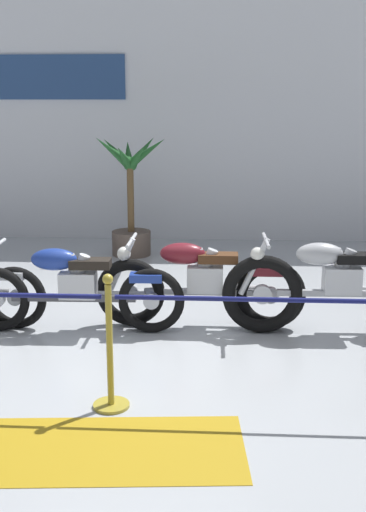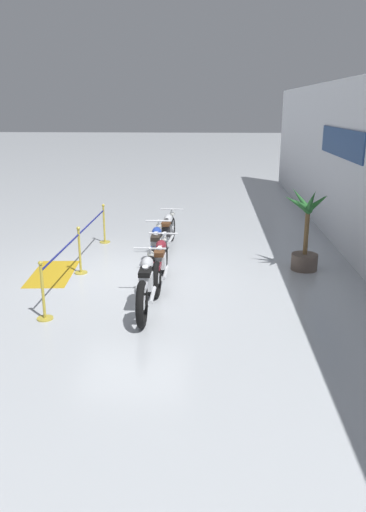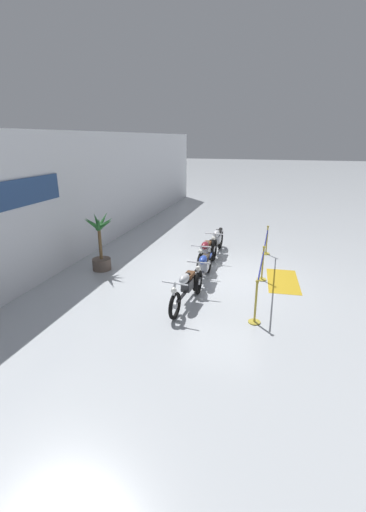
{
  "view_description": "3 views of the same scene",
  "coord_description": "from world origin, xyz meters",
  "px_view_note": "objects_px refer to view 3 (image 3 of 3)",
  "views": [
    {
      "loc": [
        0.86,
        -5.57,
        2.28
      ],
      "look_at": [
        0.46,
        1.14,
        0.65
      ],
      "focal_mm": 45.0,
      "sensor_mm": 36.0,
      "label": 1
    },
    {
      "loc": [
        10.33,
        1.71,
        3.54
      ],
      "look_at": [
        1.19,
        1.21,
        0.78
      ],
      "focal_mm": 35.0,
      "sensor_mm": 36.0,
      "label": 2
    },
    {
      "loc": [
        -9.58,
        -1.42,
        3.98
      ],
      "look_at": [
        0.04,
        1.3,
        0.52
      ],
      "focal_mm": 24.0,
      "sensor_mm": 36.0,
      "label": 3
    }
  ],
  "objects_px": {
    "motorcycle_maroon_2": "(206,253)",
    "floor_banner": "(283,281)",
    "motorcycle_silver_3": "(217,241)",
    "stanchion_far_left": "(260,273)",
    "stanchion_mid_left": "(262,268)",
    "potted_palm_left_of_row": "(100,245)",
    "motorcycle_blue_1": "(204,268)",
    "stanchion_mid_right": "(267,244)",
    "motorcycle_silver_0": "(186,287)"
  },
  "relations": [
    {
      "from": "motorcycle_blue_1",
      "to": "stanchion_far_left",
      "type": "relative_size",
      "value": 0.43
    },
    {
      "from": "stanchion_mid_right",
      "to": "motorcycle_maroon_2",
      "type": "bearing_deg",
      "value": 135.63
    },
    {
      "from": "motorcycle_silver_0",
      "to": "stanchion_far_left",
      "type": "bearing_deg",
      "value": -61.76
    },
    {
      "from": "motorcycle_blue_1",
      "to": "motorcycle_maroon_2",
      "type": "xyz_separation_m",
      "value": [
        1.26,
        0.22,
        -0.0
      ]
    },
    {
      "from": "motorcycle_silver_3",
      "to": "motorcycle_silver_0",
      "type": "bearing_deg",
      "value": 179.61
    },
    {
      "from": "stanchion_far_left",
      "to": "stanchion_mid_right",
      "type": "bearing_deg",
      "value": 0.0
    },
    {
      "from": "motorcycle_silver_3",
      "to": "stanchion_far_left",
      "type": "relative_size",
      "value": 0.44
    },
    {
      "from": "potted_palm_left_of_row",
      "to": "floor_banner",
      "type": "bearing_deg",
      "value": -83.82
    },
    {
      "from": "motorcycle_silver_0",
      "to": "potted_palm_left_of_row",
      "type": "height_order",
      "value": "potted_palm_left_of_row"
    },
    {
      "from": "motorcycle_maroon_2",
      "to": "motorcycle_silver_3",
      "type": "distance_m",
      "value": 1.36
    },
    {
      "from": "motorcycle_maroon_2",
      "to": "floor_banner",
      "type": "distance_m",
      "value": 2.54
    },
    {
      "from": "motorcycle_silver_3",
      "to": "floor_banner",
      "type": "distance_m",
      "value": 3.04
    },
    {
      "from": "stanchion_far_left",
      "to": "stanchion_mid_right",
      "type": "height_order",
      "value": "same"
    },
    {
      "from": "stanchion_mid_left",
      "to": "motorcycle_silver_0",
      "type": "bearing_deg",
      "value": 140.13
    },
    {
      "from": "motorcycle_silver_3",
      "to": "stanchion_far_left",
      "type": "height_order",
      "value": "stanchion_far_left"
    },
    {
      "from": "motorcycle_silver_3",
      "to": "floor_banner",
      "type": "relative_size",
      "value": 1.22
    },
    {
      "from": "motorcycle_silver_3",
      "to": "stanchion_mid_right",
      "type": "distance_m",
      "value": 1.8
    },
    {
      "from": "motorcycle_blue_1",
      "to": "motorcycle_maroon_2",
      "type": "height_order",
      "value": "motorcycle_maroon_2"
    },
    {
      "from": "potted_palm_left_of_row",
      "to": "stanchion_far_left",
      "type": "height_order",
      "value": "potted_palm_left_of_row"
    },
    {
      "from": "potted_palm_left_of_row",
      "to": "stanchion_far_left",
      "type": "relative_size",
      "value": 0.36
    },
    {
      "from": "motorcycle_silver_3",
      "to": "floor_banner",
      "type": "bearing_deg",
      "value": -129.03
    },
    {
      "from": "motorcycle_blue_1",
      "to": "motorcycle_silver_3",
      "type": "height_order",
      "value": "motorcycle_silver_3"
    },
    {
      "from": "motorcycle_blue_1",
      "to": "stanchion_mid_right",
      "type": "relative_size",
      "value": 2.11
    },
    {
      "from": "stanchion_far_left",
      "to": "motorcycle_blue_1",
      "type": "bearing_deg",
      "value": 72.95
    },
    {
      "from": "motorcycle_blue_1",
      "to": "motorcycle_silver_3",
      "type": "bearing_deg",
      "value": 2.26
    },
    {
      "from": "motorcycle_silver_0",
      "to": "motorcycle_maroon_2",
      "type": "relative_size",
      "value": 1.06
    },
    {
      "from": "stanchion_far_left",
      "to": "stanchion_mid_left",
      "type": "bearing_deg",
      "value": 0.0
    },
    {
      "from": "motorcycle_silver_3",
      "to": "stanchion_mid_left",
      "type": "height_order",
      "value": "stanchion_mid_left"
    },
    {
      "from": "stanchion_far_left",
      "to": "floor_banner",
      "type": "relative_size",
      "value": 2.77
    },
    {
      "from": "stanchion_far_left",
      "to": "potted_palm_left_of_row",
      "type": "bearing_deg",
      "value": 82.84
    },
    {
      "from": "stanchion_mid_left",
      "to": "motorcycle_maroon_2",
      "type": "bearing_deg",
      "value": 71.61
    },
    {
      "from": "motorcycle_maroon_2",
      "to": "potted_palm_left_of_row",
      "type": "distance_m",
      "value": 3.34
    },
    {
      "from": "motorcycle_silver_0",
      "to": "motorcycle_maroon_2",
      "type": "distance_m",
      "value": 2.69
    },
    {
      "from": "motorcycle_blue_1",
      "to": "stanchion_mid_left",
      "type": "relative_size",
      "value": 2.11
    },
    {
      "from": "motorcycle_blue_1",
      "to": "motorcycle_maroon_2",
      "type": "distance_m",
      "value": 1.28
    },
    {
      "from": "motorcycle_maroon_2",
      "to": "stanchion_mid_left",
      "type": "relative_size",
      "value": 2.04
    },
    {
      "from": "motorcycle_blue_1",
      "to": "stanchion_far_left",
      "type": "height_order",
      "value": "stanchion_far_left"
    },
    {
      "from": "motorcycle_blue_1",
      "to": "stanchion_mid_right",
      "type": "xyz_separation_m",
      "value": [
        3.13,
        -1.61,
        -0.1
      ]
    },
    {
      "from": "motorcycle_silver_0",
      "to": "floor_banner",
      "type": "distance_m",
      "value": 3.23
    },
    {
      "from": "stanchion_mid_right",
      "to": "potted_palm_left_of_row",
      "type": "bearing_deg",
      "value": 121.28
    },
    {
      "from": "motorcycle_maroon_2",
      "to": "motorcycle_silver_3",
      "type": "xyz_separation_m",
      "value": [
        1.35,
        -0.11,
        0.03
      ]
    },
    {
      "from": "stanchion_mid_right",
      "to": "floor_banner",
      "type": "distance_m",
      "value": 2.51
    },
    {
      "from": "stanchion_mid_right",
      "to": "floor_banner",
      "type": "height_order",
      "value": "stanchion_mid_right"
    },
    {
      "from": "motorcycle_silver_0",
      "to": "potted_palm_left_of_row",
      "type": "bearing_deg",
      "value": 64.1
    },
    {
      "from": "stanchion_mid_right",
      "to": "motorcycle_silver_3",
      "type": "bearing_deg",
      "value": 106.77
    },
    {
      "from": "motorcycle_maroon_2",
      "to": "stanchion_mid_left",
      "type": "bearing_deg",
      "value": -108.39
    },
    {
      "from": "motorcycle_maroon_2",
      "to": "motorcycle_silver_3",
      "type": "relative_size",
      "value": 0.95
    },
    {
      "from": "motorcycle_silver_3",
      "to": "stanchion_mid_left",
      "type": "bearing_deg",
      "value": -138.85
    },
    {
      "from": "stanchion_mid_left",
      "to": "stanchion_mid_right",
      "type": "relative_size",
      "value": 1.0
    },
    {
      "from": "motorcycle_blue_1",
      "to": "stanchion_far_left",
      "type": "bearing_deg",
      "value": -107.05
    }
  ]
}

